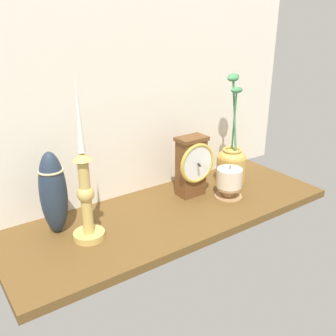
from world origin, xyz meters
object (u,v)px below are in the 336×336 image
pillar_candle_front (229,182)px  brass_vase_jar (231,160)px  mantel_clock (192,165)px  candlestick_tall_left (86,193)px  tall_ceramic_vase (53,193)px

pillar_candle_front → brass_vase_jar: bearing=43.7°
mantel_clock → candlestick_tall_left: 38.51cm
candlestick_tall_left → tall_ceramic_vase: bearing=123.9°
brass_vase_jar → tall_ceramic_vase: (-61.64, 2.05, 3.73)cm
candlestick_tall_left → pillar_candle_front: 47.62cm
pillar_candle_front → tall_ceramic_vase: tall_ceramic_vase is taller
candlestick_tall_left → tall_ceramic_vase: 10.23cm
candlestick_tall_left → pillar_candle_front: size_ratio=3.93×
mantel_clock → candlestick_tall_left: candlestick_tall_left is taller
brass_vase_jar → pillar_candle_front: brass_vase_jar is taller
tall_ceramic_vase → brass_vase_jar: bearing=-1.9°
brass_vase_jar → mantel_clock: bearing=-177.1°
brass_vase_jar → tall_ceramic_vase: size_ratio=1.61×
mantel_clock → tall_ceramic_vase: tall_ceramic_vase is taller
candlestick_tall_left → pillar_candle_front: bearing=-3.0°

